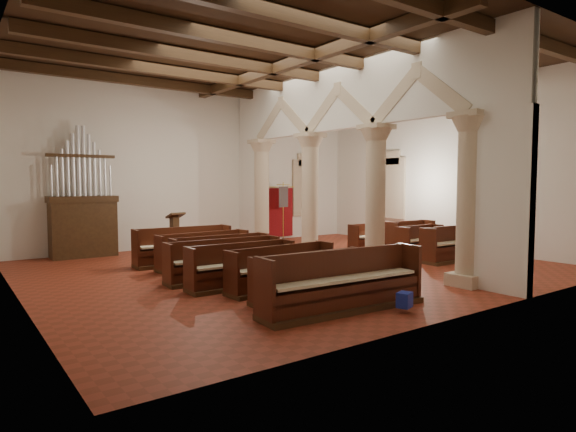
# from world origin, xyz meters

# --- Properties ---
(floor) EXTENTS (14.00, 14.00, 0.00)m
(floor) POSITION_xyz_m (0.00, 0.00, 0.00)
(floor) COLOR maroon
(floor) RESTS_ON ground
(ceiling) EXTENTS (14.00, 14.00, 0.00)m
(ceiling) POSITION_xyz_m (0.00, 0.00, 6.00)
(ceiling) COLOR #332111
(ceiling) RESTS_ON wall_back
(wall_back) EXTENTS (14.00, 0.02, 6.00)m
(wall_back) POSITION_xyz_m (0.00, 6.00, 3.00)
(wall_back) COLOR silver
(wall_back) RESTS_ON floor
(wall_front) EXTENTS (14.00, 0.02, 6.00)m
(wall_front) POSITION_xyz_m (0.00, -6.00, 3.00)
(wall_front) COLOR silver
(wall_front) RESTS_ON floor
(wall_left) EXTENTS (0.02, 12.00, 6.00)m
(wall_left) POSITION_xyz_m (-7.00, 0.00, 3.00)
(wall_left) COLOR silver
(wall_left) RESTS_ON floor
(wall_right) EXTENTS (0.02, 12.00, 6.00)m
(wall_right) POSITION_xyz_m (7.00, 0.00, 3.00)
(wall_right) COLOR silver
(wall_right) RESTS_ON floor
(ceiling_beams) EXTENTS (13.80, 11.80, 0.30)m
(ceiling_beams) POSITION_xyz_m (0.00, 0.00, 5.82)
(ceiling_beams) COLOR #3E2813
(ceiling_beams) RESTS_ON wall_back
(arcade) EXTENTS (0.90, 11.90, 6.00)m
(arcade) POSITION_xyz_m (1.80, 0.00, 3.56)
(arcade) COLOR tan
(arcade) RESTS_ON floor
(window_right_a) EXTENTS (0.03, 1.00, 2.20)m
(window_right_a) POSITION_xyz_m (6.98, -1.50, 2.20)
(window_right_a) COLOR #347556
(window_right_a) RESTS_ON wall_right
(window_right_b) EXTENTS (0.03, 1.00, 2.20)m
(window_right_b) POSITION_xyz_m (6.98, 2.50, 2.20)
(window_right_b) COLOR #347556
(window_right_b) RESTS_ON wall_right
(window_back) EXTENTS (1.00, 0.03, 2.20)m
(window_back) POSITION_xyz_m (5.00, 5.98, 2.20)
(window_back) COLOR #347556
(window_back) RESTS_ON wall_back
(pipe_organ) EXTENTS (2.10, 0.85, 4.40)m
(pipe_organ) POSITION_xyz_m (-4.50, 5.50, 1.37)
(pipe_organ) COLOR #3E2813
(pipe_organ) RESTS_ON floor
(lectern) EXTENTS (0.62, 0.63, 1.40)m
(lectern) POSITION_xyz_m (-1.61, 4.87, 0.58)
(lectern) COLOR #371A11
(lectern) RESTS_ON floor
(dossal_curtain) EXTENTS (1.80, 0.07, 2.17)m
(dossal_curtain) POSITION_xyz_m (3.50, 5.92, 1.17)
(dossal_curtain) COLOR maroon
(dossal_curtain) RESTS_ON floor
(processional_banner) EXTENTS (0.55, 0.70, 2.45)m
(processional_banner) POSITION_xyz_m (3.43, 5.37, 0.81)
(processional_banner) COLOR #3E2813
(processional_banner) RESTS_ON floor
(hymnal_box_a) EXTENTS (0.35, 0.31, 0.29)m
(hymnal_box_a) POSITION_xyz_m (-1.24, -5.21, 0.24)
(hymnal_box_a) COLOR #14158E
(hymnal_box_a) RESTS_ON floor
(hymnal_box_b) EXTENTS (0.37, 0.34, 0.30)m
(hymnal_box_b) POSITION_xyz_m (-1.12, -2.52, 0.25)
(hymnal_box_b) COLOR navy
(hymnal_box_b) RESTS_ON floor
(hymnal_box_c) EXTENTS (0.33, 0.27, 0.32)m
(hymnal_box_c) POSITION_xyz_m (-0.33, -0.89, 0.26)
(hymnal_box_c) COLOR navy
(hymnal_box_c) RESTS_ON floor
(tube_heater_a) EXTENTS (1.02, 0.31, 0.10)m
(tube_heater_a) POSITION_xyz_m (-1.81, -3.72, 0.16)
(tube_heater_a) COLOR white
(tube_heater_a) RESTS_ON floor
(tube_heater_b) EXTENTS (1.05, 0.24, 0.10)m
(tube_heater_b) POSITION_xyz_m (-1.55, -3.52, 0.16)
(tube_heater_b) COLOR white
(tube_heater_b) RESTS_ON floor
(nave_pew_0) EXTENTS (3.58, 0.97, 1.15)m
(nave_pew_0) POSITION_xyz_m (-2.07, -4.44, 0.38)
(nave_pew_0) COLOR #3E2813
(nave_pew_0) RESTS_ON floor
(nave_pew_1) EXTENTS (2.77, 0.71, 0.98)m
(nave_pew_1) POSITION_xyz_m (-2.01, -3.39, 0.32)
(nave_pew_1) COLOR #3E2813
(nave_pew_1) RESTS_ON floor
(nave_pew_2) EXTENTS (2.79, 0.82, 1.00)m
(nave_pew_2) POSITION_xyz_m (-1.99, -2.26, 0.33)
(nave_pew_2) COLOR #3E2813
(nave_pew_2) RESTS_ON floor
(nave_pew_3) EXTENTS (2.65, 0.74, 1.03)m
(nave_pew_3) POSITION_xyz_m (-2.60, -1.51, 0.34)
(nave_pew_3) COLOR #3E2813
(nave_pew_3) RESTS_ON floor
(nave_pew_4) EXTENTS (2.99, 0.77, 1.03)m
(nave_pew_4) POSITION_xyz_m (-2.55, -0.54, 0.34)
(nave_pew_4) COLOR #3E2813
(nave_pew_4) RESTS_ON floor
(nave_pew_5) EXTENTS (2.79, 0.71, 0.99)m
(nave_pew_5) POSITION_xyz_m (-2.09, 0.48, 0.33)
(nave_pew_5) COLOR #3E2813
(nave_pew_5) RESTS_ON floor
(nave_pew_6) EXTENTS (2.79, 0.86, 1.02)m
(nave_pew_6) POSITION_xyz_m (-2.20, 1.33, 0.34)
(nave_pew_6) COLOR #3E2813
(nave_pew_6) RESTS_ON floor
(nave_pew_7) EXTENTS (2.91, 0.85, 1.11)m
(nave_pew_7) POSITION_xyz_m (-2.43, 2.22, 0.37)
(nave_pew_7) COLOR #3E2813
(nave_pew_7) RESTS_ON floor
(aisle_pew_0) EXTENTS (2.16, 0.75, 1.09)m
(aisle_pew_0) POSITION_xyz_m (4.48, -2.10, 0.36)
(aisle_pew_0) COLOR #3E2813
(aisle_pew_0) RESTS_ON floor
(aisle_pew_1) EXTENTS (1.90, 0.76, 1.01)m
(aisle_pew_1) POSITION_xyz_m (4.64, -0.81, 0.34)
(aisle_pew_1) COLOR #3E2813
(aisle_pew_1) RESTS_ON floor
(aisle_pew_2) EXTENTS (1.89, 0.82, 1.12)m
(aisle_pew_2) POSITION_xyz_m (4.82, -0.25, 0.38)
(aisle_pew_2) COLOR #3E2813
(aisle_pew_2) RESTS_ON floor
(aisle_pew_3) EXTENTS (1.93, 0.69, 0.96)m
(aisle_pew_3) POSITION_xyz_m (4.37, 1.08, 0.32)
(aisle_pew_3) COLOR #3E2813
(aisle_pew_3) RESTS_ON floor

